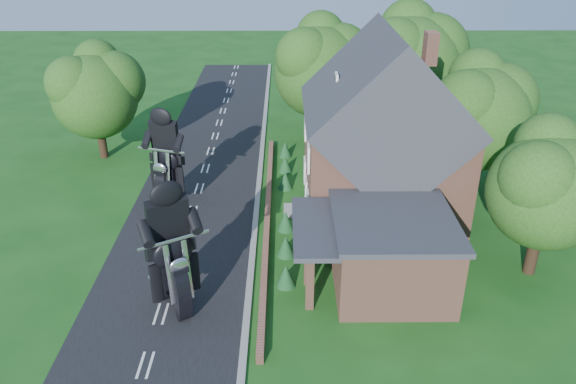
{
  "coord_description": "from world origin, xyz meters",
  "views": [
    {
      "loc": [
        5.25,
        -21.94,
        15.27
      ],
      "look_at": [
        5.42,
        2.92,
        2.8
      ],
      "focal_mm": 35.0,
      "sensor_mm": 36.0,
      "label": 1
    }
  ],
  "objects_px": {
    "house": "(383,140)",
    "motorcycle_lead": "(176,291)",
    "annex": "(388,250)",
    "motorcycle_follow": "(170,190)",
    "garden_wall": "(267,217)"
  },
  "relations": [
    {
      "from": "garden_wall",
      "to": "annex",
      "type": "distance_m",
      "value": 8.19
    },
    {
      "from": "motorcycle_lead",
      "to": "house",
      "type": "bearing_deg",
      "value": -168.79
    },
    {
      "from": "annex",
      "to": "motorcycle_lead",
      "type": "relative_size",
      "value": 3.57
    },
    {
      "from": "house",
      "to": "garden_wall",
      "type": "bearing_deg",
      "value": -170.83
    },
    {
      "from": "garden_wall",
      "to": "motorcycle_lead",
      "type": "relative_size",
      "value": 11.15
    },
    {
      "from": "house",
      "to": "motorcycle_lead",
      "type": "relative_size",
      "value": 5.19
    },
    {
      "from": "house",
      "to": "motorcycle_lead",
      "type": "height_order",
      "value": "house"
    },
    {
      "from": "motorcycle_lead",
      "to": "motorcycle_follow",
      "type": "distance_m",
      "value": 9.82
    },
    {
      "from": "motorcycle_follow",
      "to": "garden_wall",
      "type": "bearing_deg",
      "value": 177.52
    },
    {
      "from": "annex",
      "to": "garden_wall",
      "type": "bearing_deg",
      "value": 133.84
    },
    {
      "from": "annex",
      "to": "motorcycle_lead",
      "type": "bearing_deg",
      "value": -168.85
    },
    {
      "from": "annex",
      "to": "motorcycle_follow",
      "type": "height_order",
      "value": "annex"
    },
    {
      "from": "motorcycle_lead",
      "to": "annex",
      "type": "bearing_deg",
      "value": 161.2
    },
    {
      "from": "garden_wall",
      "to": "house",
      "type": "xyz_separation_m",
      "value": [
        6.19,
        1.0,
        4.14
      ]
    },
    {
      "from": "garden_wall",
      "to": "house",
      "type": "bearing_deg",
      "value": 9.17
    }
  ]
}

